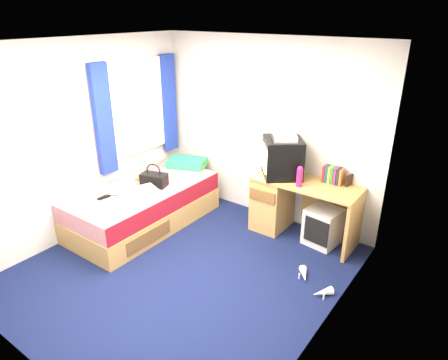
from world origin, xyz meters
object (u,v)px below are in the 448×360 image
Objects in this scene: towel at (146,193)px; magazine at (146,177)px; bed at (144,206)px; pillow at (187,163)px; crt_tv at (282,157)px; picture_frame at (349,180)px; water_bottle at (113,192)px; colour_swatch_fan at (115,206)px; desk at (285,202)px; aerosol_can at (296,171)px; pink_water_bottle at (299,177)px; storage_cube at (323,226)px; remote_control at (104,197)px; handbag at (154,179)px; white_heels at (313,283)px; vcr at (284,136)px.

magazine is at bearing 137.00° from towel.
pillow reaches higher than bed.
crt_tv is 4.68× the size of picture_frame.
water_bottle is 0.91× the size of colour_swatch_fan.
desk is at bearing 46.75° from colour_swatch_fan.
crt_tv reaches higher than aerosol_can.
towel is at bearing -148.37° from pink_water_bottle.
bed is 4.28× the size of storage_cube.
storage_cube is 0.71m from pink_water_bottle.
remote_control reaches higher than colour_swatch_fan.
colour_swatch_fan is at bearing -83.61° from pillow.
picture_frame is 0.38× the size of handbag.
pillow is 0.41× the size of desk.
storage_cube is 1.67× the size of magazine.
towel is 0.52m from remote_control.
remote_control is at bearing -126.92° from handbag.
handbag is at bearing -150.46° from storage_cube.
pink_water_bottle is 0.26m from aerosol_can.
handbag is 0.35m from towel.
handbag is at bearing 179.16° from white_heels.
remote_control reaches higher than storage_cube.
picture_frame is (2.32, 0.25, 0.22)m from pillow.
bed is 5.38× the size of handbag.
crt_tv reaches higher than colour_swatch_fan.
towel is (-1.86, -1.13, 0.36)m from storage_cube.
magazine is (-1.80, -0.70, 0.14)m from desk.
white_heels is at bearing 22.75° from remote_control.
desk reaches higher than water_bottle.
vcr is 1.05× the size of handbag.
vcr reaches higher than white_heels.
white_heels is (2.61, -0.17, -0.51)m from magazine.
vcr reaches higher than picture_frame.
aerosol_can is 0.90× the size of water_bottle.
water_bottle is at bearing -142.53° from aerosol_can.
vcr is at bearing 22.33° from magazine.
pink_water_bottle is 1.13× the size of water_bottle.
aerosol_can is 0.81× the size of colour_swatch_fan.
bed is at bearing -177.58° from white_heels.
desk is at bearing 49.84° from remote_control.
remote_control is at bearing -84.67° from magazine.
vcr is 1.82m from towel.
magazine reaches higher than bed.
desk is 4.12× the size of towel.
vcr is 2.17× the size of aerosol_can.
bed is 1.86m from desk.
bed is at bearing -148.55° from desk.
vcr reaches higher than towel.
pink_water_bottle is at bearing -34.42° from desk.
picture_frame is at bearing 26.75° from bed.
bed is 2.33m from storage_cube.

